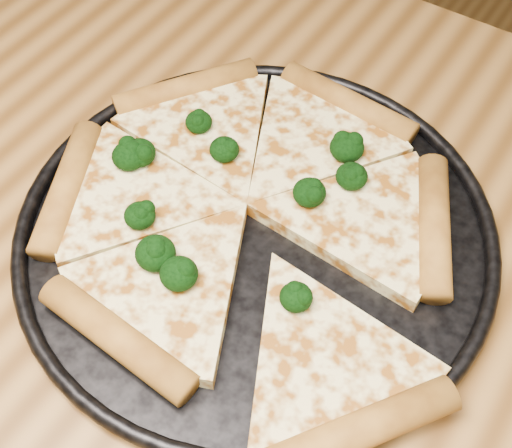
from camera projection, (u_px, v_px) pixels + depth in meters
The scene contains 4 objects.
dining_table at pixel (220, 387), 0.60m from camera, with size 1.20×0.90×0.75m.
pizza_pan at pixel (256, 230), 0.57m from camera, with size 0.39×0.39×0.02m.
pizza at pixel (251, 214), 0.57m from camera, with size 0.39×0.35×0.03m.
broccoli_florets at pixel (222, 193), 0.57m from camera, with size 0.21×0.21×0.02m.
Camera 1 is at (0.16, -0.19, 1.22)m, focal length 50.23 mm.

